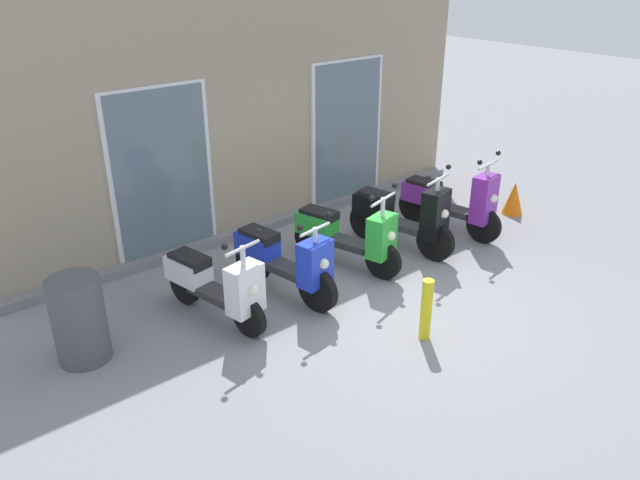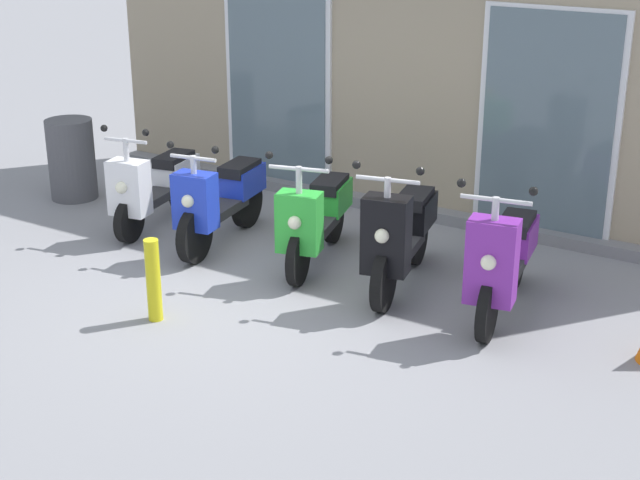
{
  "view_description": "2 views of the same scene",
  "coord_description": "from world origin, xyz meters",
  "px_view_note": "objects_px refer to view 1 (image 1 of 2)",
  "views": [
    {
      "loc": [
        -4.81,
        -4.42,
        3.78
      ],
      "look_at": [
        -0.64,
        0.65,
        0.69
      ],
      "focal_mm": 34.67,
      "sensor_mm": 36.0,
      "label": 1
    },
    {
      "loc": [
        4.45,
        -6.02,
        3.34
      ],
      "look_at": [
        0.48,
        0.29,
        0.52
      ],
      "focal_mm": 52.64,
      "sensor_mm": 36.0,
      "label": 2
    }
  ],
  "objects_px": {
    "scooter_green": "(347,234)",
    "curb_bollard": "(426,310)",
    "scooter_blue": "(284,260)",
    "trash_bin": "(79,320)",
    "scooter_purple": "(452,201)",
    "traffic_cone": "(514,198)",
    "scooter_white": "(215,284)",
    "scooter_black": "(403,216)"
  },
  "relations": [
    {
      "from": "scooter_green",
      "to": "curb_bollard",
      "type": "height_order",
      "value": "scooter_green"
    },
    {
      "from": "scooter_blue",
      "to": "trash_bin",
      "type": "xyz_separation_m",
      "value": [
        -2.33,
        0.27,
        -0.01
      ]
    },
    {
      "from": "scooter_purple",
      "to": "scooter_blue",
      "type": "bearing_deg",
      "value": 178.65
    },
    {
      "from": "trash_bin",
      "to": "scooter_green",
      "type": "bearing_deg",
      "value": -3.17
    },
    {
      "from": "scooter_blue",
      "to": "curb_bollard",
      "type": "xyz_separation_m",
      "value": [
        0.61,
        -1.69,
        -0.12
      ]
    },
    {
      "from": "scooter_blue",
      "to": "scooter_purple",
      "type": "distance_m",
      "value": 2.96
    },
    {
      "from": "scooter_blue",
      "to": "trash_bin",
      "type": "relative_size",
      "value": 1.77
    },
    {
      "from": "trash_bin",
      "to": "curb_bollard",
      "type": "height_order",
      "value": "trash_bin"
    },
    {
      "from": "scooter_green",
      "to": "traffic_cone",
      "type": "xyz_separation_m",
      "value": [
        3.23,
        -0.32,
        -0.21
      ]
    },
    {
      "from": "scooter_green",
      "to": "scooter_purple",
      "type": "height_order",
      "value": "scooter_purple"
    },
    {
      "from": "scooter_white",
      "to": "scooter_black",
      "type": "height_order",
      "value": "scooter_black"
    },
    {
      "from": "scooter_black",
      "to": "scooter_green",
      "type": "bearing_deg",
      "value": 173.67
    },
    {
      "from": "traffic_cone",
      "to": "scooter_black",
      "type": "bearing_deg",
      "value": 174.67
    },
    {
      "from": "traffic_cone",
      "to": "curb_bollard",
      "type": "distance_m",
      "value": 3.95
    },
    {
      "from": "curb_bollard",
      "to": "scooter_green",
      "type": "bearing_deg",
      "value": 75.77
    },
    {
      "from": "curb_bollard",
      "to": "scooter_black",
      "type": "bearing_deg",
      "value": 50.21
    },
    {
      "from": "scooter_purple",
      "to": "trash_bin",
      "type": "bearing_deg",
      "value": 176.36
    },
    {
      "from": "scooter_green",
      "to": "scooter_black",
      "type": "height_order",
      "value": "scooter_black"
    },
    {
      "from": "scooter_white",
      "to": "scooter_blue",
      "type": "height_order",
      "value": "scooter_white"
    },
    {
      "from": "scooter_blue",
      "to": "traffic_cone",
      "type": "relative_size",
      "value": 3.09
    },
    {
      "from": "scooter_blue",
      "to": "scooter_white",
      "type": "bearing_deg",
      "value": 176.52
    },
    {
      "from": "trash_bin",
      "to": "curb_bollard",
      "type": "distance_m",
      "value": 3.53
    },
    {
      "from": "scooter_purple",
      "to": "traffic_cone",
      "type": "bearing_deg",
      "value": -7.24
    },
    {
      "from": "traffic_cone",
      "to": "curb_bollard",
      "type": "relative_size",
      "value": 0.74
    },
    {
      "from": "scooter_green",
      "to": "scooter_blue",
      "type": "bearing_deg",
      "value": -175.73
    },
    {
      "from": "scooter_white",
      "to": "scooter_blue",
      "type": "bearing_deg",
      "value": -3.48
    },
    {
      "from": "scooter_black",
      "to": "curb_bollard",
      "type": "height_order",
      "value": "scooter_black"
    },
    {
      "from": "scooter_purple",
      "to": "traffic_cone",
      "type": "distance_m",
      "value": 1.36
    },
    {
      "from": "trash_bin",
      "to": "traffic_cone",
      "type": "height_order",
      "value": "trash_bin"
    },
    {
      "from": "scooter_white",
      "to": "traffic_cone",
      "type": "relative_size",
      "value": 2.89
    },
    {
      "from": "scooter_green",
      "to": "trash_bin",
      "type": "distance_m",
      "value": 3.4
    },
    {
      "from": "traffic_cone",
      "to": "scooter_blue",
      "type": "bearing_deg",
      "value": 176.82
    },
    {
      "from": "scooter_purple",
      "to": "traffic_cone",
      "type": "relative_size",
      "value": 3.17
    },
    {
      "from": "trash_bin",
      "to": "scooter_black",
      "type": "bearing_deg",
      "value": -3.85
    },
    {
      "from": "scooter_blue",
      "to": "scooter_purple",
      "type": "xyz_separation_m",
      "value": [
        2.96,
        -0.07,
        0.03
      ]
    },
    {
      "from": "scooter_black",
      "to": "scooter_purple",
      "type": "height_order",
      "value": "scooter_purple"
    },
    {
      "from": "curb_bollard",
      "to": "scooter_purple",
      "type": "bearing_deg",
      "value": 34.5
    },
    {
      "from": "scooter_blue",
      "to": "traffic_cone",
      "type": "bearing_deg",
      "value": -3.18
    },
    {
      "from": "traffic_cone",
      "to": "curb_bollard",
      "type": "height_order",
      "value": "curb_bollard"
    },
    {
      "from": "scooter_blue",
      "to": "curb_bollard",
      "type": "bearing_deg",
      "value": -70.02
    },
    {
      "from": "scooter_white",
      "to": "scooter_purple",
      "type": "relative_size",
      "value": 0.91
    },
    {
      "from": "scooter_blue",
      "to": "trash_bin",
      "type": "bearing_deg",
      "value": 173.47
    }
  ]
}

